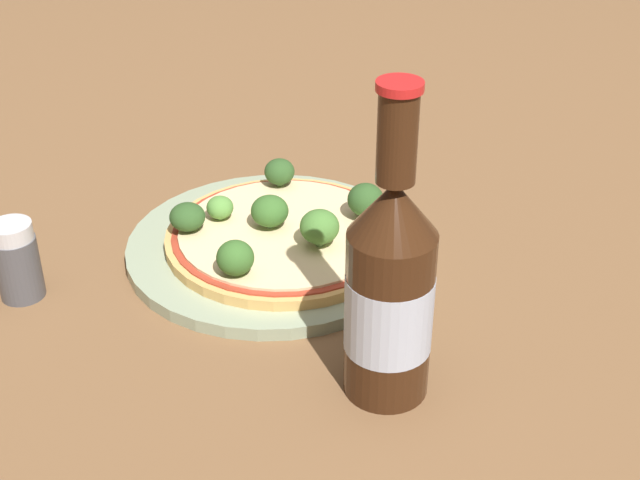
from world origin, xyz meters
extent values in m
plane|color=brown|center=(0.00, 0.00, 0.00)|extent=(3.00, 3.00, 0.00)
cylinder|color=#93A384|center=(-0.02, -0.01, 0.01)|extent=(0.28, 0.28, 0.01)
cylinder|color=tan|center=(-0.01, -0.01, 0.02)|extent=(0.22, 0.22, 0.01)
cylinder|color=#A83823|center=(-0.01, -0.01, 0.02)|extent=(0.21, 0.21, 0.00)
cylinder|color=beige|center=(-0.01, -0.01, 0.02)|extent=(0.20, 0.20, 0.00)
cylinder|color=#6B8E51|center=(-0.02, -0.01, 0.03)|extent=(0.01, 0.01, 0.01)
ellipsoid|color=#386628|center=(-0.02, -0.01, 0.04)|extent=(0.04, 0.04, 0.03)
cylinder|color=#6B8E51|center=(-0.01, -0.09, 0.03)|extent=(0.01, 0.01, 0.01)
ellipsoid|color=#386628|center=(-0.01, -0.09, 0.04)|extent=(0.03, 0.03, 0.03)
cylinder|color=#6B8E51|center=(-0.09, -0.05, 0.03)|extent=(0.01, 0.01, 0.01)
ellipsoid|color=#2D5123|center=(-0.09, -0.05, 0.04)|extent=(0.03, 0.03, 0.03)
cylinder|color=#6B8E51|center=(0.05, 0.05, 0.03)|extent=(0.01, 0.01, 0.01)
ellipsoid|color=#2D5123|center=(0.05, 0.05, 0.05)|extent=(0.03, 0.03, 0.03)
cylinder|color=#6B8E51|center=(-0.05, 0.07, 0.03)|extent=(0.01, 0.01, 0.01)
ellipsoid|color=#2D5123|center=(-0.05, 0.07, 0.04)|extent=(0.03, 0.03, 0.03)
cylinder|color=#6B8E51|center=(0.03, -0.02, 0.03)|extent=(0.01, 0.01, 0.01)
ellipsoid|color=#477A33|center=(0.03, -0.02, 0.05)|extent=(0.04, 0.04, 0.03)
cylinder|color=#6B8E51|center=(-0.07, -0.02, 0.03)|extent=(0.01, 0.01, 0.01)
ellipsoid|color=#568E3D|center=(-0.07, -0.02, 0.04)|extent=(0.03, 0.03, 0.02)
cylinder|color=#381E0F|center=(0.15, -0.14, 0.07)|extent=(0.06, 0.06, 0.14)
cylinder|color=#B2BCD1|center=(0.15, -0.14, 0.07)|extent=(0.06, 0.06, 0.06)
cone|color=#381E0F|center=(0.15, -0.14, 0.16)|extent=(0.06, 0.06, 0.04)
cylinder|color=#381E0F|center=(0.15, -0.14, 0.21)|extent=(0.03, 0.03, 0.06)
cylinder|color=red|center=(0.15, -0.14, 0.24)|extent=(0.03, 0.03, 0.01)
cylinder|color=#4C4C51|center=(-0.18, -0.17, 0.03)|extent=(0.04, 0.04, 0.06)
cylinder|color=silver|center=(-0.18, -0.17, 0.06)|extent=(0.04, 0.04, 0.01)
camera|label=1|loc=(0.33, -0.64, 0.45)|focal=50.00mm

